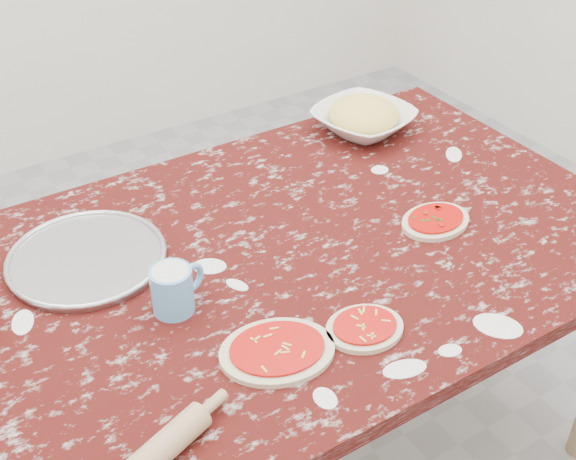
{
  "coord_description": "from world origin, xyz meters",
  "views": [
    {
      "loc": [
        -0.7,
        -1.11,
        1.75
      ],
      "look_at": [
        0.0,
        0.0,
        0.8
      ],
      "focal_mm": 45.94,
      "sensor_mm": 36.0,
      "label": 1
    }
  ],
  "objects_px": {
    "pizza_tray": "(87,259)",
    "flour_mug": "(174,289)",
    "worktable": "(288,277)",
    "cheese_bowl": "(363,120)"
  },
  "relations": [
    {
      "from": "pizza_tray",
      "to": "flour_mug",
      "type": "distance_m",
      "value": 0.27
    },
    {
      "from": "flour_mug",
      "to": "worktable",
      "type": "bearing_deg",
      "value": 9.41
    },
    {
      "from": "pizza_tray",
      "to": "cheese_bowl",
      "type": "bearing_deg",
      "value": 10.58
    },
    {
      "from": "worktable",
      "to": "cheese_bowl",
      "type": "bearing_deg",
      "value": 36.82
    },
    {
      "from": "cheese_bowl",
      "to": "worktable",
      "type": "bearing_deg",
      "value": -143.18
    },
    {
      "from": "cheese_bowl",
      "to": "flour_mug",
      "type": "bearing_deg",
      "value": -152.36
    },
    {
      "from": "pizza_tray",
      "to": "flour_mug",
      "type": "height_order",
      "value": "flour_mug"
    },
    {
      "from": "cheese_bowl",
      "to": "flour_mug",
      "type": "height_order",
      "value": "flour_mug"
    },
    {
      "from": "pizza_tray",
      "to": "flour_mug",
      "type": "relative_size",
      "value": 2.71
    },
    {
      "from": "worktable",
      "to": "flour_mug",
      "type": "relative_size",
      "value": 12.83
    }
  ]
}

